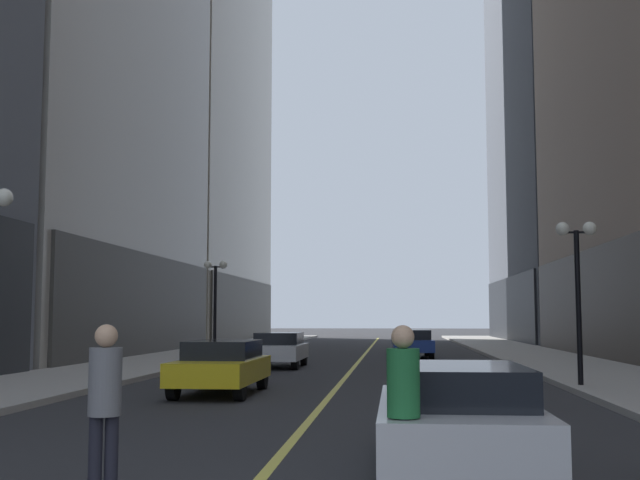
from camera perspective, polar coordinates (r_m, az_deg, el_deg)
The scene contains 12 objects.
ground_plane at distance 39.04m, azimuth 3.06°, elevation -8.32°, with size 200.00×200.00×0.00m, color #2D2D30.
sidewalk_left at distance 40.23m, azimuth -8.89°, elevation -8.08°, with size 4.50×78.00×0.15m, color #ADA8A0.
sidewalk_right at distance 39.56m, azimuth 15.21°, elevation -7.99°, with size 4.50×78.00×0.15m, color #ADA8A0.
lane_centre_stripe at distance 39.04m, azimuth 3.06°, elevation -8.32°, with size 0.16×70.00×0.01m, color #E5D64C.
car_silver at distance 10.21m, azimuth 9.65°, elevation -12.11°, with size 1.86×4.47×1.32m.
car_yellow at distance 20.29m, azimuth -7.02°, elevation -8.84°, with size 1.82×4.33×1.32m.
car_white at distance 30.83m, azimuth -2.96°, elevation -7.73°, with size 1.86×4.08×1.32m.
car_blue at distance 38.28m, azimuth 6.58°, elevation -7.27°, with size 1.97×4.44×1.32m.
pedestrian_in_grey_suit at distance 8.72m, azimuth -15.10°, elevation -10.78°, with size 0.44×0.44×1.83m.
pedestrian_in_green_parka at distance 8.38m, azimuth 5.97°, elevation -11.20°, with size 0.35×0.35×1.82m.
street_lamp_left_far at distance 35.99m, azimuth -7.48°, elevation -3.33°, with size 1.06×0.36×4.43m.
street_lamp_right_mid at distance 22.17m, azimuth 17.88°, elevation -1.77°, with size 1.06×0.36×4.43m.
Camera 1 is at (1.61, -3.96, 1.90)m, focal length 44.86 mm.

